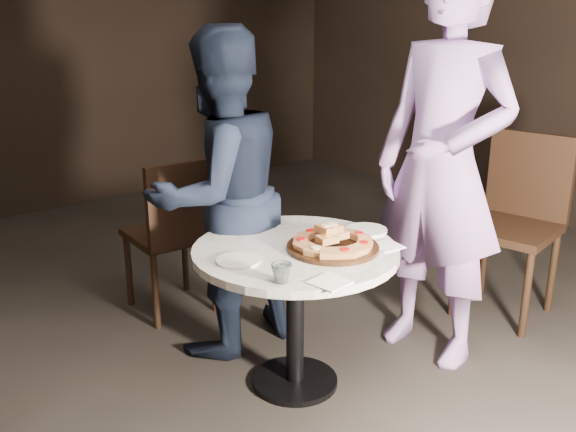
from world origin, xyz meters
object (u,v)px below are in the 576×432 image
Objects in this scene: chair_far at (176,227)px; diner_teal at (442,167)px; water_glass at (282,273)px; diner_navy at (219,195)px; serving_board at (333,247)px; table at (295,274)px; focaccia_pile at (332,239)px; chair_right at (518,212)px.

chair_far is 0.48× the size of diner_teal.
diner_navy is (0.23, 0.77, 0.09)m from water_glass.
diner_navy is (-0.15, 0.64, 0.11)m from serving_board.
water_glass reaches higher than serving_board.
focaccia_pile is (0.11, -0.11, 0.17)m from table.
table is 1.47m from chair_right.
diner_teal reaches higher than chair_right.
water_glass is 1.04m from diner_teal.
focaccia_pile is 0.65m from diner_navy.
chair_far is at bearing 79.24° from water_glass.
serving_board is 0.25× the size of diner_navy.
water_glass is 0.09× the size of chair_far.
water_glass is (-0.27, -0.25, 0.16)m from table.
chair_right reaches higher than chair_far.
serving_board is at bearing 101.53° from chair_far.
focaccia_pile is 0.35× the size of chair_right.
diner_teal is (0.73, -0.18, 0.40)m from table.
diner_navy reaches higher than table.
chair_right is at bearing -2.26° from focaccia_pile.
water_glass is 1.24m from chair_far.
chair_right reaches higher than focaccia_pile.
table is at bearing 133.82° from serving_board.
diner_teal is (-0.73, -0.02, 0.37)m from chair_right.
diner_navy reaches higher than chair_far.
diner_teal is at bearing -6.68° from focaccia_pile.
diner_navy reaches higher than focaccia_pile.
table is 0.23m from focaccia_pile.
serving_board is at bearing -83.46° from focaccia_pile.
chair_right reaches higher than table.
serving_board is at bearing -102.95° from chair_right.
table is 11.75× the size of water_glass.
diner_teal is (0.78, -1.14, 0.43)m from chair_far.
chair_far is (-0.16, 1.07, -0.19)m from focaccia_pile.
chair_right is at bearing 85.67° from diner_teal.
chair_far is (0.23, 1.20, -0.19)m from water_glass.
water_glass is (-0.38, -0.14, -0.01)m from focaccia_pile.
table is 0.59× the size of diner_navy.
diner_teal reaches higher than focaccia_pile.
table is at bearing -109.91° from diner_teal.
chair_far is (-0.05, 0.95, -0.03)m from table.
chair_right is 0.53× the size of diner_teal.
focaccia_pile is (-0.00, 0.00, 0.03)m from serving_board.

